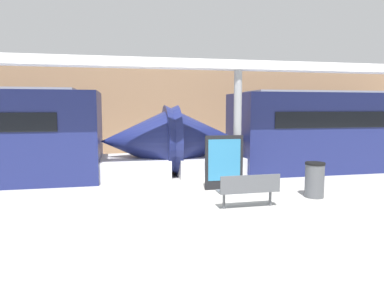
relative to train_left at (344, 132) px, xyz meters
name	(u,v)px	position (x,y,z in m)	size (l,w,h in m)	color
ground_plane	(224,213)	(-6.78, -5.04, -1.50)	(60.00, 60.00, 0.00)	#B2AFA8
station_wall	(166,108)	(-6.78, 5.60, 1.00)	(56.00, 0.20, 5.00)	#937051
train_left	(344,132)	(0.00, 0.00, 0.00)	(14.99, 2.93, 3.20)	navy
bench_near	(249,188)	(-6.05, -4.74, -0.99)	(1.58, 0.47, 0.87)	#4C4F54
trash_bin	(315,180)	(-3.83, -4.11, -1.00)	(0.55, 0.55, 1.00)	#4C4F54
poster_board	(224,162)	(-6.07, -2.67, -0.65)	(1.21, 0.07, 1.69)	black
support_column_near	(237,129)	(-5.49, -2.22, 0.37)	(0.26, 0.26, 3.73)	gray
canopy_beam	(238,65)	(-5.49, -2.22, 2.37)	(28.00, 0.60, 0.28)	silver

